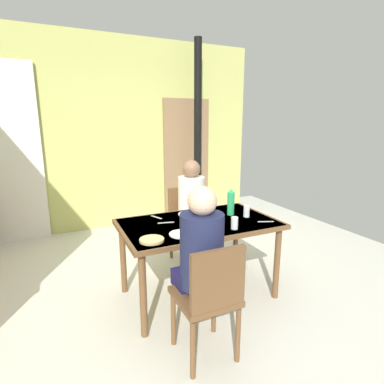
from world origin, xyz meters
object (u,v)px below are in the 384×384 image
(dining_table, at_px, (199,230))
(water_bottle_green_near, at_px, (231,203))
(person_far_diner, at_px, (192,199))
(chair_near_diner, at_px, (210,295))
(chair_far_diner, at_px, (187,219))
(person_near_diner, at_px, (201,248))

(dining_table, height_order, water_bottle_green_near, water_bottle_green_near)
(person_far_diner, bearing_deg, chair_near_diner, 69.81)
(chair_far_diner, height_order, person_near_diner, person_near_diner)
(person_far_diner, bearing_deg, person_near_diner, 67.85)
(chair_near_diner, relative_size, person_far_diner, 1.13)
(chair_far_diner, xyz_separation_m, water_bottle_green_near, (0.16, -0.70, 0.36))
(chair_near_diner, xyz_separation_m, person_far_diner, (0.52, 1.41, 0.28))
(dining_table, bearing_deg, chair_near_diner, -110.90)
(dining_table, height_order, person_near_diner, person_near_diner)
(person_far_diner, bearing_deg, dining_table, 70.68)
(dining_table, height_order, person_far_diner, person_far_diner)
(chair_near_diner, distance_m, water_bottle_green_near, 1.14)
(dining_table, bearing_deg, chair_far_diner, 73.90)
(dining_table, xyz_separation_m, person_near_diner, (-0.29, -0.64, 0.12))
(chair_far_diner, distance_m, person_far_diner, 0.31)
(water_bottle_green_near, bearing_deg, chair_far_diner, 102.69)
(dining_table, bearing_deg, water_bottle_green_near, 10.36)
(water_bottle_green_near, bearing_deg, person_near_diner, -133.77)
(dining_table, relative_size, person_near_diner, 1.84)
(chair_near_diner, relative_size, chair_far_diner, 1.00)
(chair_far_diner, xyz_separation_m, person_far_diner, (-0.00, -0.14, 0.28))
(dining_table, distance_m, chair_far_diner, 0.82)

